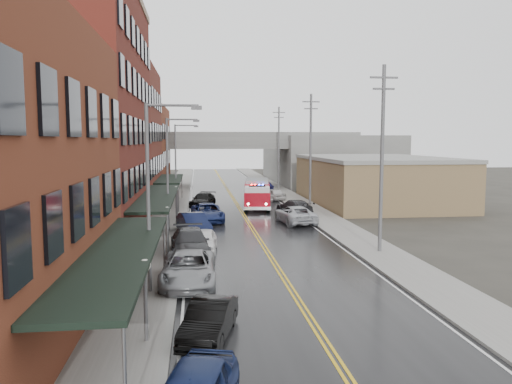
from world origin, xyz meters
TOP-DOWN VIEW (x-y plane):
  - ground at (0.00, 0.00)m, footprint 220.00×220.00m
  - road at (0.00, 30.00)m, footprint 11.00×160.00m
  - sidewalk_left at (-7.30, 30.00)m, footprint 3.00×160.00m
  - sidewalk_right at (7.30, 30.00)m, footprint 3.00×160.00m
  - curb_left at (-5.65, 30.00)m, footprint 0.30×160.00m
  - curb_right at (5.65, 30.00)m, footprint 0.30×160.00m
  - brick_building_b at (-13.30, 23.00)m, footprint 9.00×20.00m
  - brick_building_c at (-13.30, 40.50)m, footprint 9.00×15.00m
  - brick_building_far at (-13.30, 58.00)m, footprint 9.00×20.00m
  - tan_building at (16.00, 40.00)m, footprint 14.00×22.00m
  - right_far_block at (18.00, 70.00)m, footprint 18.00×30.00m
  - awning_0 at (-7.49, 4.00)m, footprint 2.60×16.00m
  - awning_1 at (-7.49, 23.00)m, footprint 2.60×18.00m
  - awning_2 at (-7.49, 40.50)m, footprint 2.60×13.00m
  - globe_lamp_0 at (-6.40, 2.00)m, footprint 0.44×0.44m
  - globe_lamp_1 at (-6.40, 16.00)m, footprint 0.44×0.44m
  - globe_lamp_2 at (-6.40, 30.00)m, footprint 0.44×0.44m
  - street_lamp_0 at (-6.55, 8.00)m, footprint 2.64×0.22m
  - street_lamp_1 at (-6.55, 24.00)m, footprint 2.64×0.22m
  - street_lamp_2 at (-6.55, 40.00)m, footprint 2.64×0.22m
  - utility_pole_0 at (7.20, 15.00)m, footprint 1.80×0.24m
  - utility_pole_1 at (7.20, 35.00)m, footprint 1.80×0.24m
  - utility_pole_2 at (7.20, 55.00)m, footprint 1.80×0.24m
  - overpass at (0.00, 62.00)m, footprint 40.00×10.00m
  - fire_truck at (1.89, 37.09)m, footprint 4.09×8.53m
  - parked_car_left_1 at (-4.14, 2.31)m, footprint 2.48×4.45m
  - parked_car_left_2 at (-5.00, 9.36)m, footprint 2.85×5.92m
  - parked_car_left_3 at (-5.00, 15.70)m, footprint 2.71×5.92m
  - parked_car_left_4 at (-4.15, 16.80)m, footprint 2.05×4.41m
  - parked_car_left_5 at (-4.80, 22.80)m, footprint 2.97×5.32m
  - parked_car_left_6 at (-3.60, 29.00)m, footprint 3.12×6.01m
  - parked_car_left_7 at (-3.88, 39.08)m, footprint 3.38×5.50m
  - parked_car_right_0 at (4.03, 26.99)m, footprint 3.27×5.95m
  - parked_car_right_1 at (5.00, 32.15)m, footprint 3.30×5.51m
  - parked_car_right_2 at (4.68, 43.99)m, footprint 3.03×4.61m
  - parked_car_right_3 at (4.19, 52.20)m, footprint 3.15×5.32m

SIDE VIEW (x-z plane):
  - ground at x=0.00m, z-range 0.00..0.00m
  - road at x=0.00m, z-range 0.00..0.02m
  - sidewalk_left at x=-7.30m, z-range 0.00..0.15m
  - sidewalk_right at x=7.30m, z-range 0.00..0.15m
  - curb_left at x=-5.65m, z-range 0.00..0.15m
  - curb_right at x=5.65m, z-range 0.00..0.15m
  - parked_car_left_1 at x=-4.14m, z-range 0.00..1.39m
  - parked_car_right_2 at x=4.68m, z-range 0.00..1.46m
  - parked_car_left_4 at x=-4.15m, z-range 0.00..1.46m
  - parked_car_left_7 at x=-3.88m, z-range 0.00..1.49m
  - parked_car_right_1 at x=5.00m, z-range 0.00..1.50m
  - parked_car_right_0 at x=4.03m, z-range 0.00..1.58m
  - parked_car_left_6 at x=-3.60m, z-range 0.00..1.62m
  - parked_car_left_2 at x=-5.00m, z-range 0.00..1.63m
  - parked_car_right_3 at x=4.19m, z-range 0.00..1.66m
  - parked_car_left_5 at x=-4.80m, z-range 0.00..1.66m
  - parked_car_left_3 at x=-5.00m, z-range 0.00..1.68m
  - fire_truck at x=1.89m, z-range 0.13..3.15m
  - globe_lamp_0 at x=-6.40m, z-range 0.75..3.87m
  - globe_lamp_1 at x=-6.40m, z-range 0.75..3.87m
  - globe_lamp_2 at x=-6.40m, z-range 0.75..3.87m
  - tan_building at x=16.00m, z-range 0.00..5.00m
  - awning_2 at x=-7.49m, z-range 1.44..4.53m
  - awning_0 at x=-7.49m, z-range 1.44..4.53m
  - awning_1 at x=-7.49m, z-range 1.44..4.53m
  - right_far_block at x=18.00m, z-range 0.00..8.00m
  - street_lamp_0 at x=-6.55m, z-range 0.69..9.69m
  - street_lamp_1 at x=-6.55m, z-range 0.69..9.69m
  - street_lamp_2 at x=-6.55m, z-range 0.69..9.69m
  - overpass at x=0.00m, z-range 2.24..9.74m
  - brick_building_far at x=-13.30m, z-range 0.00..12.00m
  - utility_pole_0 at x=7.20m, z-range 0.31..12.31m
  - utility_pole_1 at x=7.20m, z-range 0.31..12.31m
  - utility_pole_2 at x=7.20m, z-range 0.31..12.31m
  - brick_building_c at x=-13.30m, z-range 0.00..15.00m
  - brick_building_b at x=-13.30m, z-range 0.00..18.00m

